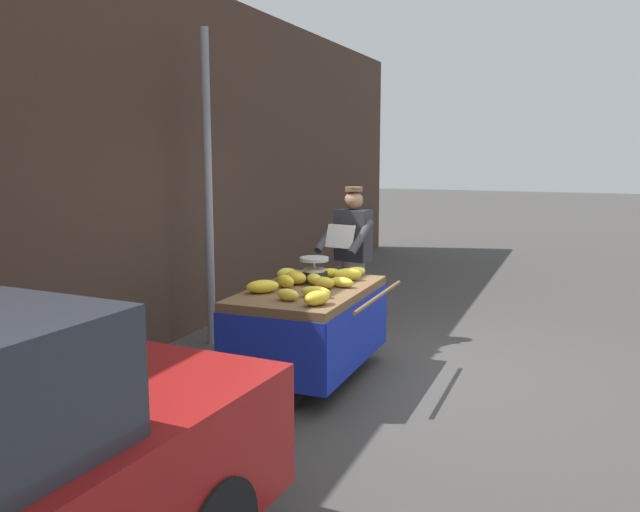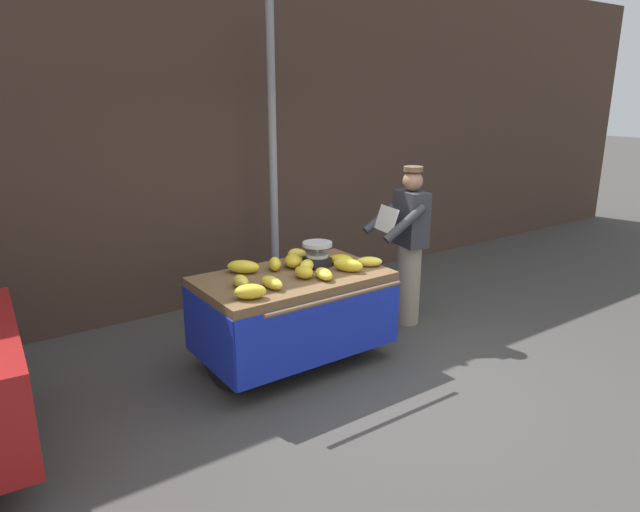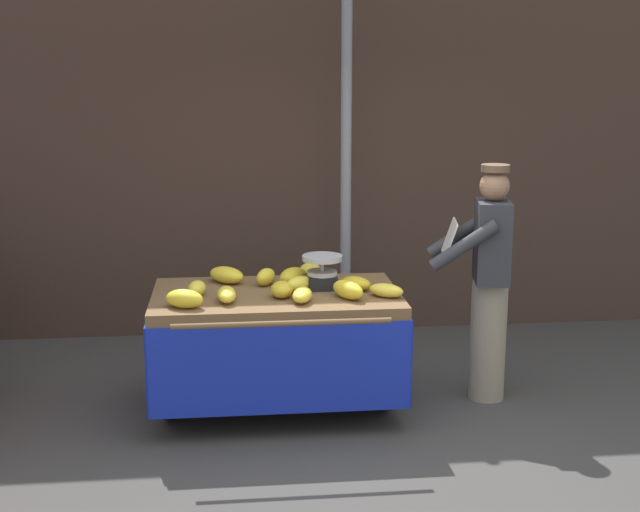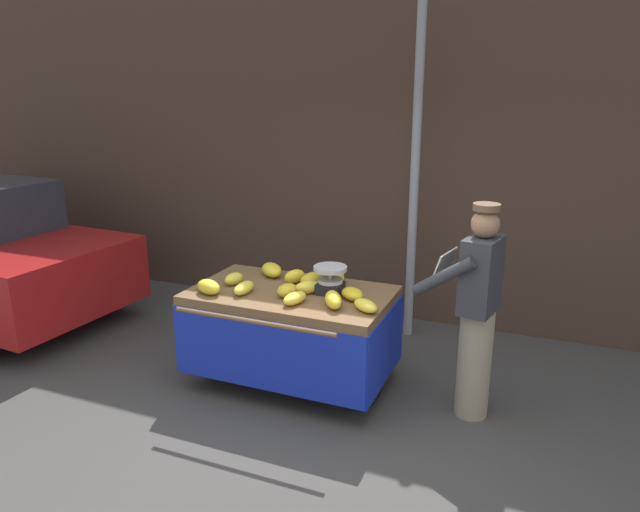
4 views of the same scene
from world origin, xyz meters
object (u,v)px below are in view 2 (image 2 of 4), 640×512
object	(u,v)px
banana_bunch_8	(324,274)
banana_bunch_5	(341,259)
banana_bunch_12	(294,261)
banana_cart	(293,299)
banana_bunch_4	(275,264)
banana_bunch_9	(307,266)
banana_bunch_1	(348,265)
banana_bunch_7	(369,262)
banana_bunch_11	(243,267)
street_pole	(273,162)
banana_bunch_10	(304,272)
weighing_scale	(317,254)
banana_bunch_6	(272,283)
banana_bunch_0	(297,255)
vendor_person	(409,246)
banana_bunch_3	(250,292)
banana_bunch_2	(241,281)

from	to	relation	value
banana_bunch_8	banana_bunch_5	bearing A→B (deg)	34.83
banana_bunch_12	banana_cart	bearing A→B (deg)	-125.31
banana_bunch_4	banana_bunch_9	world-z (taller)	banana_bunch_4
banana_bunch_1	banana_bunch_7	bearing A→B (deg)	2.72
banana_bunch_9	banana_bunch_11	xyz separation A→B (m)	(-0.49, 0.30, 0.00)
street_pole	banana_bunch_10	size ratio (longest dim) A/B	16.86
banana_bunch_4	banana_bunch_8	xyz separation A→B (m)	(0.22, -0.47, -0.01)
banana_cart	banana_bunch_11	world-z (taller)	banana_bunch_11
weighing_scale	banana_bunch_8	distance (m)	0.39
banana_bunch_6	banana_bunch_1	bearing A→B (deg)	-0.44
banana_bunch_4	banana_bunch_11	distance (m)	0.29
banana_bunch_7	banana_cart	bearing A→B (deg)	164.69
banana_bunch_1	banana_bunch_10	xyz separation A→B (m)	(-0.44, 0.07, -0.01)
weighing_scale	banana_bunch_1	bearing A→B (deg)	-64.20
banana_bunch_0	banana_bunch_1	world-z (taller)	same
weighing_scale	banana_bunch_6	world-z (taller)	weighing_scale
banana_bunch_6	vendor_person	distance (m)	1.88
banana_bunch_0	banana_bunch_6	bearing A→B (deg)	-138.10
banana_bunch_6	banana_bunch_7	size ratio (longest dim) A/B	1.09
street_pole	banana_bunch_9	size ratio (longest dim) A/B	14.41
banana_bunch_1	banana_bunch_8	distance (m)	0.31
banana_bunch_1	weighing_scale	bearing A→B (deg)	115.80
banana_bunch_3	banana_bunch_6	world-z (taller)	banana_bunch_3
banana_bunch_5	banana_bunch_9	size ratio (longest dim) A/B	1.02
banana_bunch_8	banana_bunch_10	world-z (taller)	banana_bunch_10
banana_bunch_10	weighing_scale	bearing A→B (deg)	36.26
vendor_person	banana_bunch_1	bearing A→B (deg)	-163.70
banana_bunch_1	banana_bunch_9	distance (m)	0.38
street_pole	banana_bunch_3	xyz separation A→B (m)	(-1.28, -1.78, -0.76)
banana_bunch_9	street_pole	bearing A→B (deg)	70.21
banana_bunch_8	vendor_person	distance (m)	1.41
banana_bunch_4	banana_bunch_11	bearing A→B (deg)	160.45
banana_bunch_0	banana_bunch_10	world-z (taller)	banana_bunch_0
banana_cart	banana_bunch_9	size ratio (longest dim) A/B	7.29
banana_bunch_2	banana_bunch_11	distance (m)	0.39
vendor_person	banana_bunch_11	bearing A→B (deg)	173.61
banana_bunch_5	banana_bunch_10	xyz separation A→B (m)	(-0.52, -0.15, 0.01)
banana_bunch_7	banana_bunch_11	world-z (taller)	banana_bunch_11
street_pole	banana_bunch_5	bearing A→B (deg)	-95.14
banana_bunch_6	banana_bunch_12	size ratio (longest dim) A/B	1.02
banana_bunch_9	banana_bunch_10	xyz separation A→B (m)	(-0.13, -0.14, 0.00)
banana_bunch_10	banana_bunch_1	bearing A→B (deg)	-9.67
banana_bunch_3	banana_bunch_12	size ratio (longest dim) A/B	0.97
banana_cart	weighing_scale	size ratio (longest dim) A/B	6.10
banana_cart	banana_bunch_10	size ratio (longest dim) A/B	8.52
weighing_scale	vendor_person	xyz separation A→B (m)	(1.20, 0.02, -0.11)
banana_bunch_3	banana_bunch_4	xyz separation A→B (m)	(0.54, 0.53, -0.00)
banana_bunch_1	banana_cart	bearing A→B (deg)	155.61
banana_bunch_5	banana_bunch_7	bearing A→B (deg)	-49.00
banana_bunch_6	banana_bunch_8	xyz separation A→B (m)	(0.49, -0.06, -0.00)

